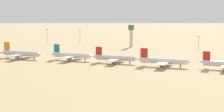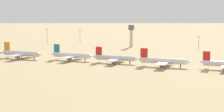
% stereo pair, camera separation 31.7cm
% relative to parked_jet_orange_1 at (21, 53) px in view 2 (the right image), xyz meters
% --- Properties ---
extents(ground, '(4000.00, 4000.00, 0.00)m').
position_rel_parked_jet_orange_1_xyz_m(ground, '(86.35, -21.89, -4.62)').
color(ground, tan).
extents(ridge_far_west, '(284.78, 234.39, 61.95)m').
position_rel_parked_jet_orange_1_xyz_m(ridge_far_west, '(-503.68, 1088.55, 26.36)').
color(ridge_far_west, '#8D6F5C').
rests_on(ridge_far_west, ground).
extents(parked_jet_orange_1, '(42.62, 35.81, 14.09)m').
position_rel_parked_jet_orange_1_xyz_m(parked_jet_orange_1, '(0.00, 0.00, 0.00)').
color(parked_jet_orange_1, silver).
rests_on(parked_jet_orange_1, ground).
extents(parked_jet_teal_2, '(40.19, 33.70, 13.30)m').
position_rel_parked_jet_orange_1_xyz_m(parked_jet_teal_2, '(46.15, 6.43, -0.26)').
color(parked_jet_teal_2, white).
rests_on(parked_jet_teal_2, ground).
extents(parked_jet_red_3, '(39.26, 32.95, 12.98)m').
position_rel_parked_jet_orange_1_xyz_m(parked_jet_red_3, '(86.54, 4.85, -0.36)').
color(parked_jet_red_3, silver).
rests_on(parked_jet_red_3, ground).
extents(parked_jet_red_4, '(41.82, 35.09, 13.83)m').
position_rel_parked_jet_orange_1_xyz_m(parked_jet_red_4, '(127.59, 0.59, -0.08)').
color(parked_jet_red_4, white).
rests_on(parked_jet_red_4, ground).
extents(control_tower, '(5.20, 5.20, 24.35)m').
position_rel_parked_jet_orange_1_xyz_m(control_tower, '(57.49, 128.61, 10.07)').
color(control_tower, '#C6B793').
rests_on(control_tower, ground).
extents(light_pole_west, '(1.80, 0.50, 13.81)m').
position_rel_parked_jet_orange_1_xyz_m(light_pole_west, '(131.26, 133.27, 3.47)').
color(light_pole_west, '#59595E').
rests_on(light_pole_west, ground).
extents(light_pole_mid, '(1.80, 0.50, 18.05)m').
position_rel_parked_jet_orange_1_xyz_m(light_pole_mid, '(-9.38, 135.76, 5.65)').
color(light_pole_mid, '#59595E').
rests_on(light_pole_mid, ground).
extents(light_pole_east, '(1.80, 0.50, 17.79)m').
position_rel_parked_jet_orange_1_xyz_m(light_pole_east, '(-46.01, 121.99, 5.52)').
color(light_pole_east, '#59595E').
rests_on(light_pole_east, ground).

